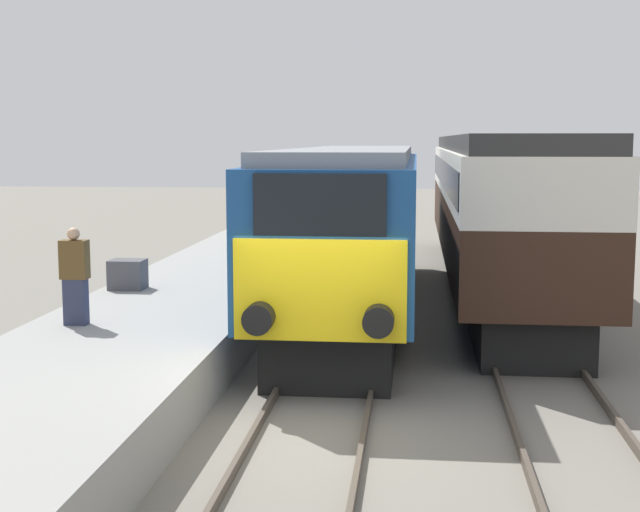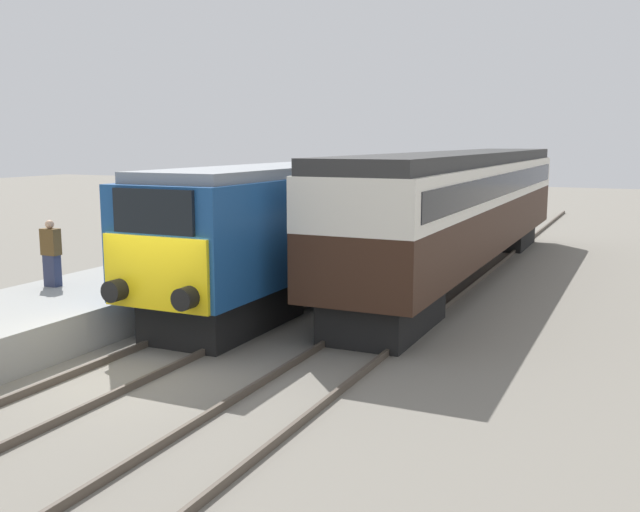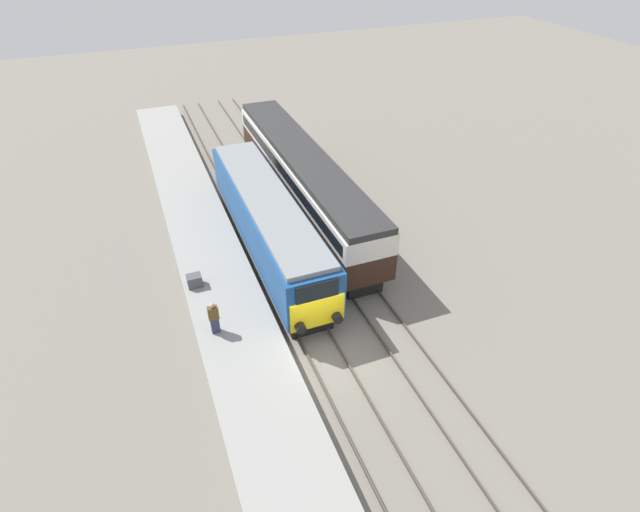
# 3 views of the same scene
# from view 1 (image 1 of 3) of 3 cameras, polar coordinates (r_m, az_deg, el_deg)

# --- Properties ---
(ground_plane) EXTENTS (120.00, 120.00, 0.00)m
(ground_plane) POSITION_cam_1_polar(r_m,az_deg,el_deg) (11.97, -0.65, -11.39)
(ground_plane) COLOR slate
(platform_left) EXTENTS (3.50, 50.00, 0.84)m
(platform_left) POSITION_cam_1_polar(r_m,az_deg,el_deg) (20.09, -7.32, -2.47)
(platform_left) COLOR gray
(platform_left) RESTS_ON ground_plane
(rails_near_track) EXTENTS (1.51, 60.00, 0.14)m
(rails_near_track) POSITION_cam_1_polar(r_m,az_deg,el_deg) (16.74, 1.39, -5.66)
(rails_near_track) COLOR #4C4238
(rails_near_track) RESTS_ON ground_plane
(rails_far_track) EXTENTS (1.50, 60.00, 0.14)m
(rails_far_track) POSITION_cam_1_polar(r_m,az_deg,el_deg) (16.81, 13.08, -5.79)
(rails_far_track) COLOR #4C4238
(rails_far_track) RESTS_ON ground_plane
(locomotive) EXTENTS (2.70, 15.15, 3.68)m
(locomotive) POSITION_cam_1_polar(r_m,az_deg,el_deg) (19.93, 2.26, 2.31)
(locomotive) COLOR black
(locomotive) RESTS_ON ground_plane
(passenger_carriage) EXTENTS (2.75, 19.04, 3.96)m
(passenger_carriage) POSITION_cam_1_polar(r_m,az_deg,el_deg) (23.79, 11.12, 3.81)
(passenger_carriage) COLOR black
(passenger_carriage) RESTS_ON ground_plane
(person_on_platform) EXTENTS (0.44, 0.26, 1.61)m
(person_on_platform) POSITION_cam_1_polar(r_m,az_deg,el_deg) (15.10, -15.41, -1.30)
(person_on_platform) COLOR #2D334C
(person_on_platform) RESTS_ON platform_left
(luggage_crate) EXTENTS (0.70, 0.56, 0.60)m
(luggage_crate) POSITION_cam_1_polar(r_m,az_deg,el_deg) (18.54, -12.21, -1.16)
(luggage_crate) COLOR #4C4C51
(luggage_crate) RESTS_ON platform_left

